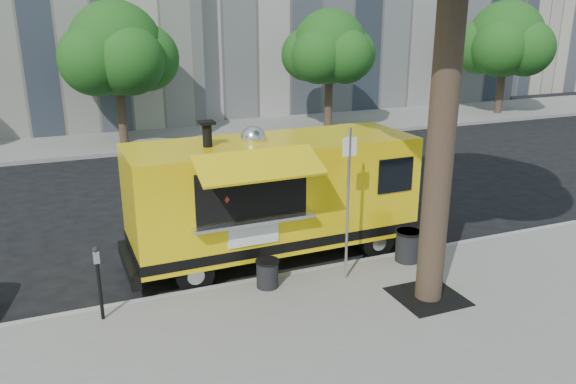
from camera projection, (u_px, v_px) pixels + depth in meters
name	position (u px, v px, depth m)	size (l,w,h in m)	color
ground	(246.00, 267.00, 11.89)	(120.00, 120.00, 0.00)	black
sidewalk	(330.00, 369.00, 8.34)	(60.00, 6.00, 0.15)	gray
curb	(261.00, 282.00, 11.05)	(60.00, 0.14, 0.16)	#999993
far_sidewalk	(147.00, 138.00, 23.78)	(60.00, 5.00, 0.15)	gray
tree_well	(428.00, 297.00, 10.31)	(1.20, 1.20, 0.02)	black
far_tree_b	(116.00, 49.00, 21.57)	(3.60, 3.60, 5.50)	#33261C
far_tree_c	(330.00, 47.00, 24.58)	(3.24, 3.24, 5.21)	#33261C
far_tree_d	(506.00, 39.00, 28.31)	(3.78, 3.78, 5.64)	#33261C
sign_post	(348.00, 196.00, 10.52)	(0.28, 0.06, 3.00)	silver
parking_meter	(98.00, 274.00, 9.32)	(0.11, 0.11, 1.33)	black
food_truck	(273.00, 195.00, 11.84)	(6.36, 2.99, 3.11)	yellow
trash_bin_left	(408.00, 245.00, 11.73)	(0.56, 0.56, 0.67)	black
trash_bin_right	(267.00, 272.00, 10.61)	(0.46, 0.46, 0.55)	black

